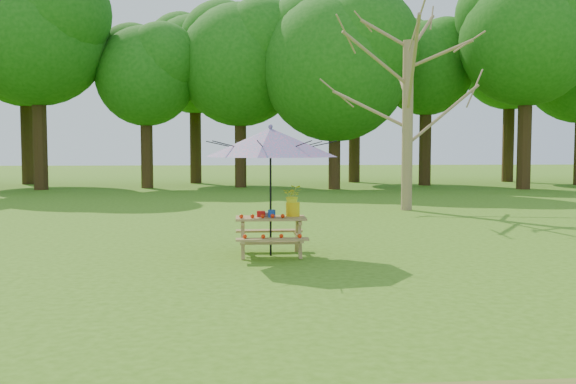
{
  "coord_description": "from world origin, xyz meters",
  "views": [
    {
      "loc": [
        -2.0,
        -7.06,
        1.87
      ],
      "look_at": [
        -1.15,
        3.89,
        1.1
      ],
      "focal_mm": 40.0,
      "sensor_mm": 36.0,
      "label": 1
    }
  ],
  "objects": [
    {
      "name": "flower_bucket",
      "position": [
        -1.05,
        4.01,
        0.96
      ],
      "size": [
        0.36,
        0.32,
        0.54
      ],
      "color": "yellow",
      "rests_on": "picnic_table"
    },
    {
      "name": "ground",
      "position": [
        0.0,
        0.0,
        0.0
      ],
      "size": [
        120.0,
        120.0,
        0.0
      ],
      "primitive_type": "plane",
      "color": "#3D6C14",
      "rests_on": "ground"
    },
    {
      "name": "patio_umbrella",
      "position": [
        -1.45,
        3.89,
        1.95
      ],
      "size": [
        2.76,
        2.76,
        2.26
      ],
      "color": "black",
      "rests_on": "ground"
    },
    {
      "name": "produce_bins",
      "position": [
        -1.51,
        3.93,
        0.72
      ],
      "size": [
        0.32,
        0.34,
        0.13
      ],
      "color": "red",
      "rests_on": "picnic_table"
    },
    {
      "name": "picnic_table",
      "position": [
        -1.45,
        3.89,
        0.33
      ],
      "size": [
        1.2,
        1.32,
        0.67
      ],
      "color": "#976F44",
      "rests_on": "ground"
    },
    {
      "name": "treeline",
      "position": [
        0.0,
        22.0,
        8.0
      ],
      "size": [
        60.0,
        12.0,
        16.0
      ],
      "primitive_type": null,
      "color": "#165B0F",
      "rests_on": "ground"
    },
    {
      "name": "tomatoes_row",
      "position": [
        -1.6,
        3.71,
        0.71
      ],
      "size": [
        0.77,
        0.13,
        0.07
      ],
      "primitive_type": null,
      "color": "red",
      "rests_on": "picnic_table"
    }
  ]
}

